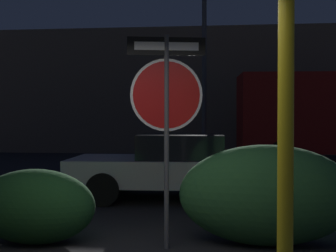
# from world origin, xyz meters

# --- Properties ---
(road_center_stripe) EXTENTS (32.92, 0.12, 0.01)m
(road_center_stripe) POSITION_xyz_m (0.00, 6.69, 0.00)
(road_center_stripe) COLOR gold
(road_center_stripe) RESTS_ON ground_plane
(stop_sign) EXTENTS (0.94, 0.22, 2.60)m
(stop_sign) POSITION_xyz_m (0.23, 1.80, 1.84)
(stop_sign) COLOR #4C4C51
(stop_sign) RESTS_ON ground_plane
(yellow_pole_right) EXTENTS (0.12, 0.12, 2.82)m
(yellow_pole_right) POSITION_xyz_m (1.36, -0.29, 1.41)
(yellow_pole_right) COLOR yellow
(yellow_pole_right) RESTS_ON ground_plane
(hedge_bush_1) EXTENTS (1.54, 0.89, 0.94)m
(hedge_bush_1) POSITION_xyz_m (-1.44, 1.82, 0.47)
(hedge_bush_1) COLOR #19421E
(hedge_bush_1) RESTS_ON ground_plane
(hedge_bush_2) EXTENTS (2.19, 0.99, 1.26)m
(hedge_bush_2) POSITION_xyz_m (1.46, 2.07, 0.63)
(hedge_bush_2) COLOR #285B2D
(hedge_bush_2) RESTS_ON ground_plane
(passing_car_2) EXTENTS (4.17, 1.97, 1.26)m
(passing_car_2) POSITION_xyz_m (0.04, 5.18, 0.64)
(passing_car_2) COLOR silver
(passing_car_2) RESTS_ON ground_plane
(delivery_truck) EXTENTS (6.27, 2.58, 3.02)m
(delivery_truck) POSITION_xyz_m (4.68, 12.41, 1.63)
(delivery_truck) COLOR maroon
(delivery_truck) RESTS_ON ground_plane
(street_lamp) EXTENTS (0.42, 0.42, 7.72)m
(street_lamp) POSITION_xyz_m (0.35, 12.32, 4.73)
(street_lamp) COLOR #4C4C51
(street_lamp) RESTS_ON ground_plane
(building_backdrop) EXTENTS (21.49, 4.57, 5.41)m
(building_backdrop) POSITION_xyz_m (-1.88, 18.20, 2.71)
(building_backdrop) COLOR #6B5B4C
(building_backdrop) RESTS_ON ground_plane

